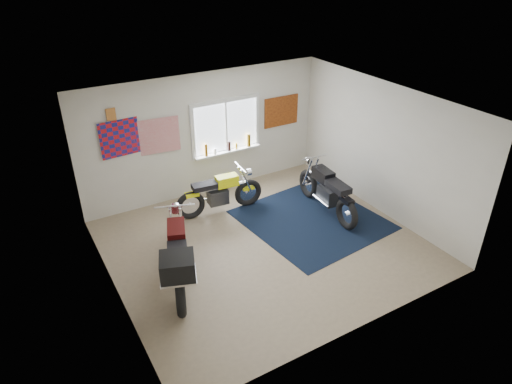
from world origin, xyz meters
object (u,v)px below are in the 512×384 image
yellow_triumph (219,194)px  maroon_tourer (178,258)px  navy_rug (312,220)px  black_chrome_bike (327,192)px

yellow_triumph → maroon_tourer: maroon_tourer is taller
navy_rug → maroon_tourer: maroon_tourer is taller
navy_rug → yellow_triumph: (-1.47, 1.25, 0.41)m
yellow_triumph → black_chrome_bike: black_chrome_bike is taller
yellow_triumph → black_chrome_bike: bearing=-24.6°
yellow_triumph → black_chrome_bike: (1.93, -1.12, 0.05)m
navy_rug → black_chrome_bike: 0.66m
navy_rug → black_chrome_bike: size_ratio=1.26×
navy_rug → maroon_tourer: 3.21m
black_chrome_bike → navy_rug: bearing=109.8°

